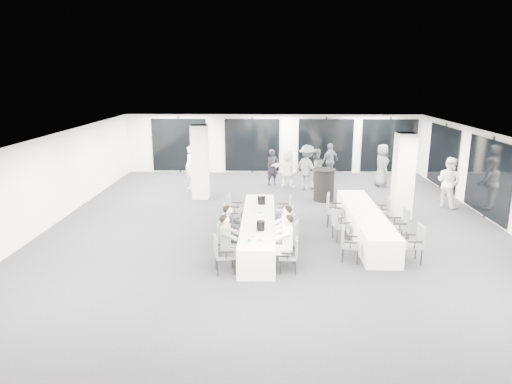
# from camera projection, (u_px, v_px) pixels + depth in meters

# --- Properties ---
(room) EXTENTS (14.04, 16.04, 2.84)m
(room) POSITION_uv_depth(u_px,v_px,m) (302.00, 175.00, 15.10)
(room) COLOR #25242A
(room) RESTS_ON ground
(column_left) EXTENTS (0.60, 0.60, 2.80)m
(column_left) POSITION_uv_depth(u_px,v_px,m) (200.00, 162.00, 17.22)
(column_left) COLOR silver
(column_left) RESTS_ON floor
(column_right) EXTENTS (0.60, 0.60, 2.80)m
(column_right) POSITION_uv_depth(u_px,v_px,m) (403.00, 176.00, 14.90)
(column_right) COLOR silver
(column_right) RESTS_ON floor
(banquet_table_main) EXTENTS (0.90, 5.00, 0.75)m
(banquet_table_main) POSITION_uv_depth(u_px,v_px,m) (258.00, 230.00, 12.77)
(banquet_table_main) COLOR silver
(banquet_table_main) RESTS_ON floor
(banquet_table_side) EXTENTS (0.90, 5.00, 0.75)m
(banquet_table_side) POSITION_uv_depth(u_px,v_px,m) (365.00, 223.00, 13.37)
(banquet_table_side) COLOR silver
(banquet_table_side) RESTS_ON floor
(cocktail_table) EXTENTS (0.87, 0.87, 1.20)m
(cocktail_table) POSITION_uv_depth(u_px,v_px,m) (324.00, 185.00, 17.08)
(cocktail_table) COLOR black
(cocktail_table) RESTS_ON floor
(chair_main_left_near) EXTENTS (0.56, 0.59, 0.93)m
(chair_main_left_near) POSITION_uv_depth(u_px,v_px,m) (222.00, 252.00, 10.80)
(chair_main_left_near) COLOR #53565B
(chair_main_left_near) RESTS_ON floor
(chair_main_left_second) EXTENTS (0.51, 0.56, 0.97)m
(chair_main_left_second) POSITION_uv_depth(u_px,v_px,m) (225.00, 239.00, 11.58)
(chair_main_left_second) COLOR #53565B
(chair_main_left_second) RESTS_ON floor
(chair_main_left_mid) EXTENTS (0.48, 0.52, 0.88)m
(chair_main_left_mid) POSITION_uv_depth(u_px,v_px,m) (228.00, 228.00, 12.54)
(chair_main_left_mid) COLOR #53565B
(chair_main_left_mid) RESTS_ON floor
(chair_main_left_fourth) EXTENTS (0.56, 0.60, 0.97)m
(chair_main_left_fourth) POSITION_uv_depth(u_px,v_px,m) (230.00, 219.00, 13.19)
(chair_main_left_fourth) COLOR #53565B
(chair_main_left_fourth) RESTS_ON floor
(chair_main_left_far) EXTENTS (0.53, 0.58, 0.96)m
(chair_main_left_far) POSITION_uv_depth(u_px,v_px,m) (233.00, 207.00, 14.41)
(chair_main_left_far) COLOR #53565B
(chair_main_left_far) RESTS_ON floor
(chair_main_right_near) EXTENTS (0.46, 0.51, 0.86)m
(chair_main_right_near) POSITION_uv_depth(u_px,v_px,m) (291.00, 253.00, 10.83)
(chair_main_right_near) COLOR #53565B
(chair_main_right_near) RESTS_ON floor
(chair_main_right_second) EXTENTS (0.63, 0.66, 1.04)m
(chair_main_right_second) POSITION_uv_depth(u_px,v_px,m) (290.00, 238.00, 11.53)
(chair_main_right_second) COLOR #53565B
(chair_main_right_second) RESTS_ON floor
(chair_main_right_mid) EXTENTS (0.53, 0.56, 0.92)m
(chair_main_right_mid) POSITION_uv_depth(u_px,v_px,m) (288.00, 227.00, 12.57)
(chair_main_right_mid) COLOR #53565B
(chair_main_right_mid) RESTS_ON floor
(chair_main_right_fourth) EXTENTS (0.53, 0.57, 0.96)m
(chair_main_right_fourth) POSITION_uv_depth(u_px,v_px,m) (288.00, 220.00, 13.15)
(chair_main_right_fourth) COLOR #53565B
(chair_main_right_fourth) RESTS_ON floor
(chair_main_right_far) EXTENTS (0.48, 0.53, 0.92)m
(chair_main_right_far) POSITION_uv_depth(u_px,v_px,m) (286.00, 208.00, 14.36)
(chair_main_right_far) COLOR #53565B
(chair_main_right_far) RESTS_ON floor
(chair_side_left_near) EXTENTS (0.53, 0.56, 0.88)m
(chair_side_left_near) POSITION_uv_depth(u_px,v_px,m) (348.00, 242.00, 11.51)
(chair_side_left_near) COLOR #53565B
(chair_side_left_near) RESTS_ON floor
(chair_side_left_mid) EXTENTS (0.53, 0.56, 0.90)m
(chair_side_left_mid) POSITION_uv_depth(u_px,v_px,m) (339.00, 223.00, 12.95)
(chair_side_left_mid) COLOR #53565B
(chair_side_left_mid) RESTS_ON floor
(chair_side_left_far) EXTENTS (0.60, 0.64, 1.02)m
(chair_side_left_far) POSITION_uv_depth(u_px,v_px,m) (332.00, 208.00, 14.19)
(chair_side_left_far) COLOR #53565B
(chair_side_left_far) RESTS_ON floor
(chair_side_right_near) EXTENTS (0.51, 0.57, 0.98)m
(chair_side_right_near) POSITION_uv_depth(u_px,v_px,m) (415.00, 241.00, 11.40)
(chair_side_right_near) COLOR #53565B
(chair_side_right_near) RESTS_ON floor
(chair_side_right_mid) EXTENTS (0.52, 0.59, 1.03)m
(chair_side_right_mid) POSITION_uv_depth(u_px,v_px,m) (400.00, 224.00, 12.67)
(chair_side_right_mid) COLOR #53565B
(chair_side_right_mid) RESTS_ON floor
(chair_side_right_far) EXTENTS (0.50, 0.54, 0.87)m
(chair_side_right_far) POSITION_uv_depth(u_px,v_px,m) (384.00, 209.00, 14.35)
(chair_side_right_far) COLOR #53565B
(chair_side_right_far) RESTS_ON floor
(seated_guest_a) EXTENTS (0.50, 0.38, 1.44)m
(seated_guest_a) POSITION_uv_depth(u_px,v_px,m) (228.00, 240.00, 10.74)
(seated_guest_a) COLOR #54575B
(seated_guest_a) RESTS_ON floor
(seated_guest_b) EXTENTS (0.50, 0.38, 1.44)m
(seated_guest_b) POSITION_uv_depth(u_px,v_px,m) (231.00, 229.00, 11.51)
(seated_guest_b) COLOR black
(seated_guest_b) RESTS_ON floor
(seated_guest_c) EXTENTS (0.50, 0.38, 1.44)m
(seated_guest_c) POSITION_uv_depth(u_px,v_px,m) (285.00, 240.00, 10.76)
(seated_guest_c) COLOR white
(seated_guest_c) RESTS_ON floor
(seated_guest_d) EXTENTS (0.50, 0.38, 1.44)m
(seated_guest_d) POSITION_uv_depth(u_px,v_px,m) (284.00, 229.00, 11.50)
(seated_guest_d) COLOR white
(seated_guest_d) RESTS_ON floor
(standing_guest_a) EXTENTS (0.81, 0.77, 1.75)m
(standing_guest_a) POSITION_uv_depth(u_px,v_px,m) (273.00, 165.00, 19.47)
(standing_guest_a) COLOR black
(standing_guest_a) RESTS_ON floor
(standing_guest_b) EXTENTS (1.06, 0.89, 1.90)m
(standing_guest_b) POSITION_uv_depth(u_px,v_px,m) (315.00, 166.00, 18.80)
(standing_guest_b) COLOR #54575B
(standing_guest_b) RESTS_ON floor
(standing_guest_c) EXTENTS (1.44, 1.46, 2.10)m
(standing_guest_c) POSITION_uv_depth(u_px,v_px,m) (307.00, 165.00, 18.58)
(standing_guest_c) COLOR #54575B
(standing_guest_c) RESTS_ON floor
(standing_guest_d) EXTENTS (1.22, 1.14, 1.83)m
(standing_guest_d) POSITION_uv_depth(u_px,v_px,m) (330.00, 159.00, 20.70)
(standing_guest_d) COLOR #54575B
(standing_guest_d) RESTS_ON floor
(standing_guest_e) EXTENTS (0.73, 1.05, 2.02)m
(standing_guest_e) POSITION_uv_depth(u_px,v_px,m) (382.00, 163.00, 19.23)
(standing_guest_e) COLOR #54575B
(standing_guest_e) RESTS_ON floor
(standing_guest_f) EXTENTS (1.76, 0.96, 1.81)m
(standing_guest_f) POSITION_uv_depth(u_px,v_px,m) (288.00, 166.00, 19.06)
(standing_guest_f) COLOR white
(standing_guest_f) RESTS_ON floor
(standing_guest_g) EXTENTS (0.95, 0.98, 2.08)m
(standing_guest_g) POSITION_uv_depth(u_px,v_px,m) (191.00, 165.00, 18.54)
(standing_guest_g) COLOR white
(standing_guest_g) RESTS_ON floor
(standing_guest_h) EXTENTS (1.07, 1.15, 2.04)m
(standing_guest_h) POSITION_uv_depth(u_px,v_px,m) (449.00, 179.00, 16.17)
(standing_guest_h) COLOR white
(standing_guest_h) RESTS_ON floor
(ice_bucket_near) EXTENTS (0.22, 0.22, 0.25)m
(ice_bucket_near) POSITION_uv_depth(u_px,v_px,m) (261.00, 226.00, 11.60)
(ice_bucket_near) COLOR black
(ice_bucket_near) RESTS_ON banquet_table_main
(ice_bucket_far) EXTENTS (0.25, 0.25, 0.28)m
(ice_bucket_far) POSITION_uv_depth(u_px,v_px,m) (261.00, 200.00, 13.98)
(ice_bucket_far) COLOR black
(ice_bucket_far) RESTS_ON banquet_table_main
(water_bottle_a) EXTENTS (0.07, 0.07, 0.21)m
(water_bottle_a) POSITION_uv_depth(u_px,v_px,m) (249.00, 239.00, 10.70)
(water_bottle_a) COLOR silver
(water_bottle_a) RESTS_ON banquet_table_main
(water_bottle_b) EXTENTS (0.06, 0.06, 0.20)m
(water_bottle_b) POSITION_uv_depth(u_px,v_px,m) (260.00, 212.00, 12.86)
(water_bottle_b) COLOR silver
(water_bottle_b) RESTS_ON banquet_table_main
(water_bottle_c) EXTENTS (0.06, 0.06, 0.20)m
(water_bottle_c) POSITION_uv_depth(u_px,v_px,m) (262.00, 197.00, 14.39)
(water_bottle_c) COLOR silver
(water_bottle_c) RESTS_ON banquet_table_main
(plate_a) EXTENTS (0.18, 0.18, 0.03)m
(plate_a) POSITION_uv_depth(u_px,v_px,m) (252.00, 237.00, 11.11)
(plate_a) COLOR white
(plate_a) RESTS_ON banquet_table_main
(plate_b) EXTENTS (0.22, 0.22, 0.03)m
(plate_b) POSITION_uv_depth(u_px,v_px,m) (260.00, 240.00, 10.87)
(plate_b) COLOR white
(plate_b) RESTS_ON banquet_table_main
(plate_c) EXTENTS (0.20, 0.20, 0.03)m
(plate_c) POSITION_uv_depth(u_px,v_px,m) (260.00, 225.00, 11.98)
(plate_c) COLOR white
(plate_c) RESTS_ON banquet_table_main
(wine_glass) EXTENTS (0.07, 0.07, 0.19)m
(wine_glass) POSITION_uv_depth(u_px,v_px,m) (262.00, 237.00, 10.74)
(wine_glass) COLOR silver
(wine_glass) RESTS_ON banquet_table_main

